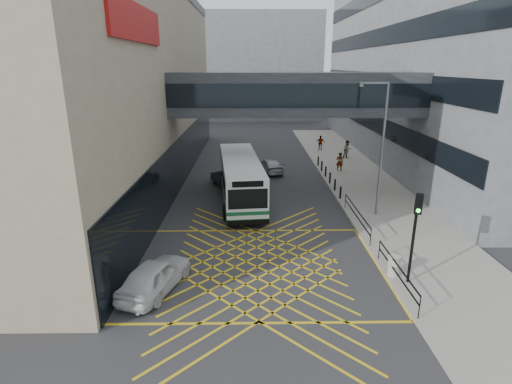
{
  "coord_description": "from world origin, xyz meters",
  "views": [
    {
      "loc": [
        -0.29,
        -17.6,
        9.51
      ],
      "look_at": [
        0.0,
        4.0,
        2.6
      ],
      "focal_mm": 28.0,
      "sensor_mm": 36.0,
      "label": 1
    }
  ],
  "objects_px": {
    "bus": "(240,178)",
    "traffic_light": "(415,226)",
    "car_white": "(155,275)",
    "pedestrian_b": "(347,150)",
    "pedestrian_c": "(321,143)",
    "car_dark": "(226,179)",
    "pedestrian_a": "(340,162)",
    "car_silver": "(270,165)",
    "litter_bin": "(394,266)",
    "street_lamp": "(380,142)"
  },
  "relations": [
    {
      "from": "traffic_light",
      "to": "pedestrian_b",
      "type": "xyz_separation_m",
      "value": [
        3.01,
        24.97,
        -1.84
      ]
    },
    {
      "from": "pedestrian_a",
      "to": "pedestrian_c",
      "type": "bearing_deg",
      "value": -84.35
    },
    {
      "from": "car_dark",
      "to": "car_silver",
      "type": "bearing_deg",
      "value": -153.25
    },
    {
      "from": "car_dark",
      "to": "car_silver",
      "type": "relative_size",
      "value": 1.03
    },
    {
      "from": "car_silver",
      "to": "pedestrian_b",
      "type": "height_order",
      "value": "pedestrian_b"
    },
    {
      "from": "bus",
      "to": "pedestrian_a",
      "type": "xyz_separation_m",
      "value": [
        8.9,
        7.66,
        -0.68
      ]
    },
    {
      "from": "car_white",
      "to": "traffic_light",
      "type": "height_order",
      "value": "traffic_light"
    },
    {
      "from": "street_lamp",
      "to": "car_dark",
      "type": "bearing_deg",
      "value": 139.68
    },
    {
      "from": "car_silver",
      "to": "pedestrian_a",
      "type": "height_order",
      "value": "pedestrian_a"
    },
    {
      "from": "traffic_light",
      "to": "bus",
      "type": "bearing_deg",
      "value": 136.76
    },
    {
      "from": "car_white",
      "to": "litter_bin",
      "type": "bearing_deg",
      "value": -157.51
    },
    {
      "from": "traffic_light",
      "to": "litter_bin",
      "type": "xyz_separation_m",
      "value": [
        -0.44,
        0.72,
        -2.29
      ]
    },
    {
      "from": "pedestrian_b",
      "to": "pedestrian_c",
      "type": "xyz_separation_m",
      "value": [
        -2.07,
        4.29,
        -0.1
      ]
    },
    {
      "from": "pedestrian_c",
      "to": "traffic_light",
      "type": "bearing_deg",
      "value": 98.28
    },
    {
      "from": "pedestrian_a",
      "to": "litter_bin",
      "type": "bearing_deg",
      "value": 90.0
    },
    {
      "from": "litter_bin",
      "to": "pedestrian_c",
      "type": "height_order",
      "value": "pedestrian_c"
    },
    {
      "from": "car_silver",
      "to": "traffic_light",
      "type": "height_order",
      "value": "traffic_light"
    },
    {
      "from": "traffic_light",
      "to": "pedestrian_b",
      "type": "distance_m",
      "value": 25.22
    },
    {
      "from": "pedestrian_a",
      "to": "car_silver",
      "type": "bearing_deg",
      "value": 2.54
    },
    {
      "from": "car_white",
      "to": "car_dark",
      "type": "distance_m",
      "value": 15.87
    },
    {
      "from": "car_silver",
      "to": "pedestrian_c",
      "type": "xyz_separation_m",
      "value": [
        6.25,
        9.21,
        0.34
      ]
    },
    {
      "from": "bus",
      "to": "pedestrian_a",
      "type": "relative_size",
      "value": 6.68
    },
    {
      "from": "street_lamp",
      "to": "litter_bin",
      "type": "distance_m",
      "value": 9.06
    },
    {
      "from": "bus",
      "to": "car_dark",
      "type": "bearing_deg",
      "value": 104.42
    },
    {
      "from": "bus",
      "to": "pedestrian_b",
      "type": "distance_m",
      "value": 16.78
    },
    {
      "from": "pedestrian_a",
      "to": "pedestrian_c",
      "type": "relative_size",
      "value": 1.03
    },
    {
      "from": "bus",
      "to": "car_silver",
      "type": "height_order",
      "value": "bus"
    },
    {
      "from": "car_silver",
      "to": "litter_bin",
      "type": "bearing_deg",
      "value": 89.67
    },
    {
      "from": "car_dark",
      "to": "litter_bin",
      "type": "distance_m",
      "value": 17.12
    },
    {
      "from": "bus",
      "to": "pedestrian_c",
      "type": "relative_size",
      "value": 6.89
    },
    {
      "from": "bus",
      "to": "car_dark",
      "type": "xyz_separation_m",
      "value": [
        -1.24,
        3.37,
        -1.02
      ]
    },
    {
      "from": "pedestrian_a",
      "to": "bus",
      "type": "bearing_deg",
      "value": 45.36
    },
    {
      "from": "pedestrian_b",
      "to": "car_dark",
      "type": "bearing_deg",
      "value": -171.86
    },
    {
      "from": "bus",
      "to": "car_dark",
      "type": "height_order",
      "value": "bus"
    },
    {
      "from": "traffic_light",
      "to": "car_silver",
      "type": "bearing_deg",
      "value": 118.89
    },
    {
      "from": "street_lamp",
      "to": "pedestrian_a",
      "type": "height_order",
      "value": "street_lamp"
    },
    {
      "from": "car_dark",
      "to": "pedestrian_c",
      "type": "height_order",
      "value": "pedestrian_c"
    },
    {
      "from": "litter_bin",
      "to": "pedestrian_c",
      "type": "xyz_separation_m",
      "value": [
        1.39,
        28.54,
        0.35
      ]
    },
    {
      "from": "car_white",
      "to": "traffic_light",
      "type": "xyz_separation_m",
      "value": [
        11.25,
        0.19,
        2.19
      ]
    },
    {
      "from": "pedestrian_a",
      "to": "pedestrian_b",
      "type": "height_order",
      "value": "pedestrian_b"
    },
    {
      "from": "bus",
      "to": "traffic_light",
      "type": "xyz_separation_m",
      "value": [
        7.8,
        -12.15,
        1.23
      ]
    },
    {
      "from": "car_dark",
      "to": "street_lamp",
      "type": "distance_m",
      "value": 12.89
    },
    {
      "from": "car_white",
      "to": "street_lamp",
      "type": "bearing_deg",
      "value": -126.63
    },
    {
      "from": "car_white",
      "to": "car_silver",
      "type": "distance_m",
      "value": 21.1
    },
    {
      "from": "car_white",
      "to": "litter_bin",
      "type": "xyz_separation_m",
      "value": [
        10.81,
        0.91,
        -0.09
      ]
    },
    {
      "from": "traffic_light",
      "to": "pedestrian_b",
      "type": "relative_size",
      "value": 2.28
    },
    {
      "from": "bus",
      "to": "car_silver",
      "type": "distance_m",
      "value": 8.35
    },
    {
      "from": "street_lamp",
      "to": "pedestrian_c",
      "type": "height_order",
      "value": "street_lamp"
    },
    {
      "from": "car_white",
      "to": "pedestrian_c",
      "type": "xyz_separation_m",
      "value": [
        12.19,
        29.45,
        0.26
      ]
    },
    {
      "from": "litter_bin",
      "to": "pedestrian_a",
      "type": "distance_m",
      "value": 19.16
    }
  ]
}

